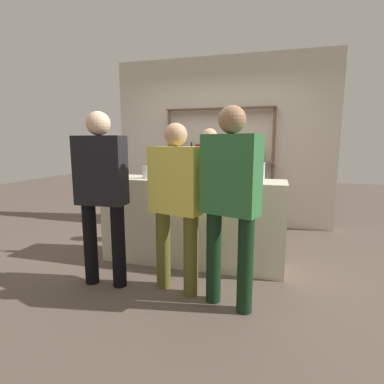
{
  "coord_description": "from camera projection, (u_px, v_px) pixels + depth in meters",
  "views": [
    {
      "loc": [
        0.91,
        -3.26,
        1.41
      ],
      "look_at": [
        0.0,
        0.0,
        0.85
      ],
      "focal_mm": 28.0,
      "sensor_mm": 36.0,
      "label": 1
    }
  ],
  "objects": [
    {
      "name": "ground_plane",
      "position": [
        192.0,
        262.0,
        3.57
      ],
      "size": [
        16.0,
        16.0,
        0.0
      ],
      "primitive_type": "plane",
      "color": "brown"
    },
    {
      "name": "bar_counter",
      "position": [
        192.0,
        221.0,
        3.49
      ],
      "size": [
        2.09,
        0.51,
        0.99
      ],
      "primitive_type": "cube",
      "color": "beige",
      "rests_on": "ground_plane"
    },
    {
      "name": "back_wall",
      "position": [
        221.0,
        143.0,
        5.1
      ],
      "size": [
        3.69,
        0.12,
        2.8
      ],
      "primitive_type": "cube",
      "color": "beige",
      "rests_on": "ground_plane"
    },
    {
      "name": "back_shelf",
      "position": [
        220.0,
        151.0,
        4.95
      ],
      "size": [
        1.79,
        0.18,
        1.96
      ],
      "color": "brown",
      "rests_on": "ground_plane"
    },
    {
      "name": "counter_bottle_0",
      "position": [
        242.0,
        168.0,
        3.33
      ],
      "size": [
        0.09,
        0.09,
        0.34
      ],
      "color": "black",
      "rests_on": "bar_counter"
    },
    {
      "name": "counter_bottle_1",
      "position": [
        120.0,
        165.0,
        3.57
      ],
      "size": [
        0.07,
        0.07,
        0.36
      ],
      "color": "black",
      "rests_on": "bar_counter"
    },
    {
      "name": "counter_bottle_2",
      "position": [
        181.0,
        170.0,
        3.27
      ],
      "size": [
        0.08,
        0.08,
        0.31
      ],
      "color": "black",
      "rests_on": "bar_counter"
    },
    {
      "name": "counter_bottle_3",
      "position": [
        231.0,
        167.0,
        3.26
      ],
      "size": [
        0.08,
        0.08,
        0.37
      ],
      "color": "silver",
      "rests_on": "bar_counter"
    },
    {
      "name": "counter_bottle_4",
      "position": [
        159.0,
        167.0,
        3.48
      ],
      "size": [
        0.09,
        0.09,
        0.32
      ],
      "color": "black",
      "rests_on": "bar_counter"
    },
    {
      "name": "wine_glass",
      "position": [
        195.0,
        168.0,
        3.49
      ],
      "size": [
        0.07,
        0.07,
        0.16
      ],
      "color": "silver",
      "rests_on": "bar_counter"
    },
    {
      "name": "ice_bucket",
      "position": [
        256.0,
        172.0,
        3.2
      ],
      "size": [
        0.2,
        0.2,
        0.2
      ],
      "color": "#B2B2B7",
      "rests_on": "bar_counter"
    },
    {
      "name": "cork_jar",
      "position": [
        147.0,
        172.0,
        3.46
      ],
      "size": [
        0.11,
        0.11,
        0.14
      ],
      "color": "silver",
      "rests_on": "bar_counter"
    },
    {
      "name": "customer_center",
      "position": [
        176.0,
        197.0,
        2.74
      ],
      "size": [
        0.53,
        0.34,
        1.58
      ],
      "rotation": [
        0.0,
        0.0,
        1.31
      ],
      "color": "brown",
      "rests_on": "ground_plane"
    },
    {
      "name": "customer_right",
      "position": [
        230.0,
        194.0,
        2.45
      ],
      "size": [
        0.51,
        0.35,
        1.7
      ],
      "rotation": [
        0.0,
        0.0,
        1.24
      ],
      "color": "black",
      "rests_on": "ground_plane"
    },
    {
      "name": "server_behind_counter",
      "position": [
        209.0,
        176.0,
        4.08
      ],
      "size": [
        0.42,
        0.27,
        1.59
      ],
      "rotation": [
        0.0,
        0.0,
        -1.3
      ],
      "color": "black",
      "rests_on": "ground_plane"
    },
    {
      "name": "customer_left",
      "position": [
        101.0,
        187.0,
        2.85
      ],
      "size": [
        0.48,
        0.23,
        1.69
      ],
      "rotation": [
        0.0,
        0.0,
        1.62
      ],
      "color": "black",
      "rests_on": "ground_plane"
    }
  ]
}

